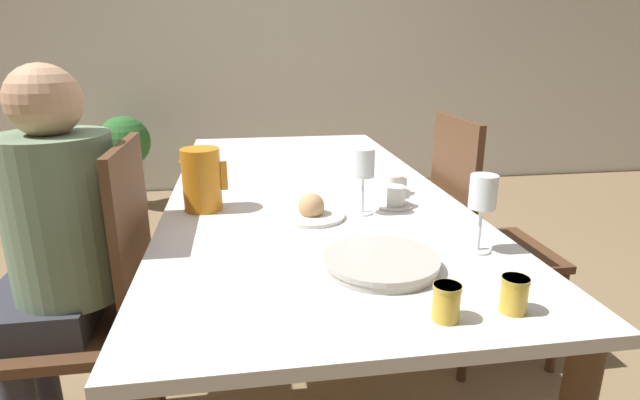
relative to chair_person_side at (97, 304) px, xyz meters
name	(u,v)px	position (x,y,z in m)	size (l,w,h in m)	color
ground_plane	(308,355)	(0.66, 0.39, -0.51)	(20.00, 20.00, 0.00)	#7F6647
wall_back	(266,36)	(0.66, 3.04, 0.79)	(10.00, 0.06, 2.60)	white
dining_table	(307,208)	(0.66, 0.39, 0.13)	(0.97, 2.13, 0.72)	silver
chair_person_side	(97,304)	(0.00, 0.00, 0.00)	(0.42, 0.42, 0.98)	#51331E
chair_opposite	(477,236)	(1.33, 0.33, 0.00)	(0.42, 0.42, 0.98)	#51331E
person_seated	(54,242)	(-0.09, 0.01, 0.19)	(0.39, 0.41, 1.19)	#33333D
red_pitcher	(202,179)	(0.31, 0.19, 0.31)	(0.15, 0.12, 0.20)	orange
wine_glass_water	(363,166)	(0.80, 0.07, 0.36)	(0.07, 0.07, 0.21)	white
wine_glass_juice	(483,196)	(1.02, -0.27, 0.36)	(0.07, 0.07, 0.20)	white
teacup_near_person	(394,198)	(0.92, 0.12, 0.24)	(0.12, 0.12, 0.07)	silver
teacup_across	(393,186)	(0.96, 0.26, 0.24)	(0.12, 0.12, 0.07)	silver
serving_tray	(381,262)	(0.75, -0.33, 0.23)	(0.28, 0.28, 0.03)	#B7B2A8
bread_plate	(311,211)	(0.64, 0.05, 0.23)	(0.20, 0.20, 0.08)	silver
jam_jar_amber	(514,293)	(0.95, -0.56, 0.25)	(0.06, 0.06, 0.07)	gold
jam_jar_red	(446,301)	(0.81, -0.57, 0.25)	(0.06, 0.06, 0.07)	gold
potted_plant	(125,151)	(-0.46, 2.58, -0.06)	(0.39, 0.39, 0.71)	beige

